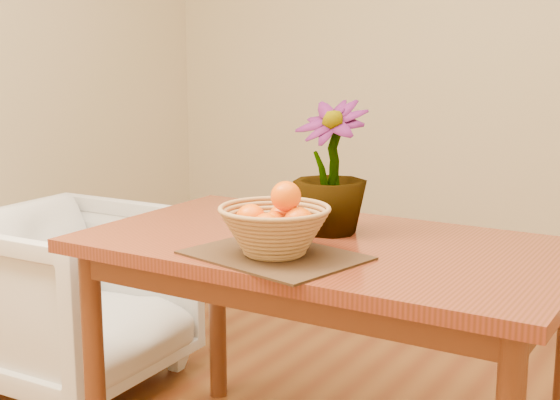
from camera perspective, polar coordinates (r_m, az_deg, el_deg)
The scene contains 7 objects.
wall_back at distance 4.00m, azimuth 16.87°, elevation 11.44°, with size 4.00×0.02×2.70m, color beige.
table at distance 2.26m, azimuth 3.41°, elevation -5.14°, with size 1.40×0.80×0.75m.
placemat at distance 2.06m, azimuth -0.40°, elevation -4.07°, with size 0.44×0.33×0.01m, color #3A2315.
wicker_basket at distance 2.05m, azimuth -0.40°, elevation -2.36°, with size 0.30×0.30×0.12m.
orange_pile at distance 2.04m, azimuth -0.24°, elevation -1.22°, with size 0.21×0.20×0.14m.
potted_plant at distance 2.29m, azimuth 3.69°, elevation 2.38°, with size 0.22×0.22×0.39m, color #1B4313.
armchair at distance 3.12m, azimuth -14.92°, elevation -6.30°, with size 0.74×0.69×0.76m, color #7E6A57.
Camera 1 is at (1.00, -1.63, 1.29)m, focal length 50.00 mm.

